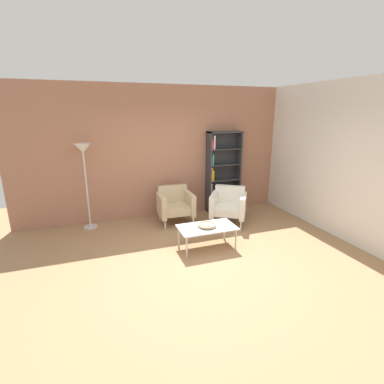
% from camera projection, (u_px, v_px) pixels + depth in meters
% --- Properties ---
extents(ground_plane, '(8.32, 8.32, 0.00)m').
position_uv_depth(ground_plane, '(203.00, 263.00, 4.51)').
color(ground_plane, '#9E7751').
extents(brick_back_panel, '(6.40, 0.12, 2.90)m').
position_uv_depth(brick_back_panel, '(164.00, 152.00, 6.34)').
color(brick_back_panel, '#A87056').
rests_on(brick_back_panel, ground_plane).
extents(plaster_right_partition, '(0.12, 5.20, 2.90)m').
position_uv_depth(plaster_right_partition, '(328.00, 158.00, 5.56)').
color(plaster_right_partition, silver).
rests_on(plaster_right_partition, ground_plane).
extents(bookshelf_tall, '(0.80, 0.30, 1.90)m').
position_uv_depth(bookshelf_tall, '(221.00, 174.00, 6.73)').
color(bookshelf_tall, '#333338').
rests_on(bookshelf_tall, ground_plane).
extents(coffee_table_low, '(1.00, 0.56, 0.40)m').
position_uv_depth(coffee_table_low, '(207.00, 228.00, 4.93)').
color(coffee_table_low, silver).
rests_on(coffee_table_low, ground_plane).
extents(decorative_bowl, '(0.32, 0.32, 0.05)m').
position_uv_depth(decorative_bowl, '(207.00, 225.00, 4.91)').
color(decorative_bowl, tan).
rests_on(decorative_bowl, coffee_table_low).
extents(armchair_near_window, '(0.74, 0.68, 0.78)m').
position_uv_depth(armchair_near_window, '(175.00, 204.00, 6.08)').
color(armchair_near_window, '#C6B289').
rests_on(armchair_near_window, ground_plane).
extents(armchair_corner_red, '(0.94, 0.92, 0.78)m').
position_uv_depth(armchair_corner_red, '(229.00, 205.00, 6.04)').
color(armchair_corner_red, white).
rests_on(armchair_corner_red, ground_plane).
extents(floor_lamp_torchiere, '(0.32, 0.32, 1.74)m').
position_uv_depth(floor_lamp_torchiere, '(84.00, 159.00, 5.52)').
color(floor_lamp_torchiere, silver).
rests_on(floor_lamp_torchiere, ground_plane).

